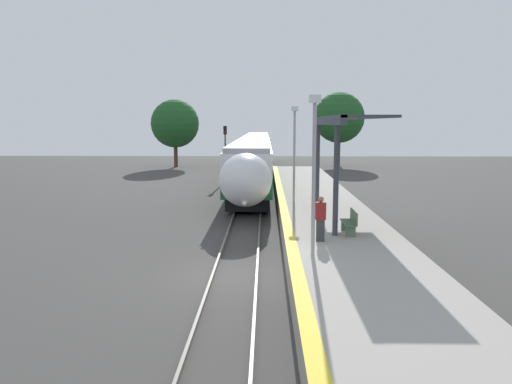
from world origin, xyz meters
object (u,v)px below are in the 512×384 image
Objects in this scene: lamppost_mid at (294,147)px; railway_signal at (225,148)px; lamppost_near at (314,164)px; train at (255,155)px; platform_bench at (351,222)px; person_waiting at (321,218)px.

railway_signal is at bearing 106.93° from lamppost_mid.
lamppost_near is at bearing -79.62° from railway_signal.
train is 27.08m from platform_bench.
person_waiting is at bearing -136.49° from platform_bench.
railway_signal reaches higher than platform_bench.
lamppost_mid reaches higher than person_waiting.
person_waiting is at bearing 76.65° from lamppost_near.
lamppost_near is (2.50, -29.79, 1.62)m from train.
lamppost_mid is (-1.70, 7.62, 2.41)m from platform_bench.
train is 8.91× the size of lamppost_near.
platform_bench is 0.29× the size of lamppost_near.
platform_bench is 8.17m from lamppost_mid.
person_waiting is 0.32× the size of lamppost_near.
lamppost_near and lamppost_mid have the same top height.
lamppost_near reaches higher than platform_bench.
railway_signal is (-6.61, 23.75, 1.54)m from platform_bench.
platform_bench is 0.29× the size of lamppost_mid.
person_waiting is 2.80m from lamppost_near.
lamppost_near reaches higher than person_waiting.
lamppost_mid is at bearing 90.00° from lamppost_near.
platform_bench is at bearing 43.51° from person_waiting.
lamppost_mid is at bearing 92.86° from person_waiting.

